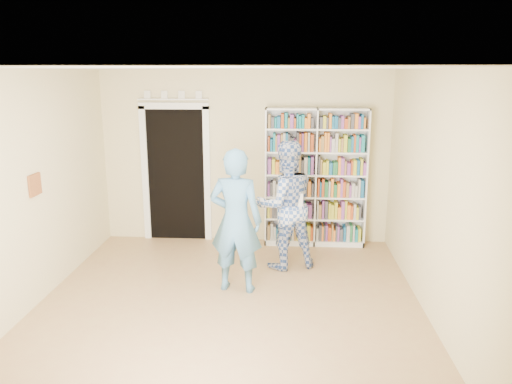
{
  "coord_description": "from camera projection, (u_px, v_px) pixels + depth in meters",
  "views": [
    {
      "loc": [
        0.65,
        -5.21,
        2.67
      ],
      "look_at": [
        0.27,
        0.9,
        1.18
      ],
      "focal_mm": 35.0,
      "sensor_mm": 36.0,
      "label": 1
    }
  ],
  "objects": [
    {
      "name": "doorway",
      "position": [
        176.0,
        168.0,
        7.92
      ],
      "size": [
        1.1,
        0.08,
        2.43
      ],
      "color": "black",
      "rests_on": "floor"
    },
    {
      "name": "wall_back",
      "position": [
        245.0,
        157.0,
        7.83
      ],
      "size": [
        4.5,
        0.0,
        4.5
      ],
      "primitive_type": "plane",
      "rotation": [
        1.57,
        0.0,
        0.0
      ],
      "color": "beige",
      "rests_on": "floor"
    },
    {
      "name": "ceiling",
      "position": [
        224.0,
        68.0,
        5.09
      ],
      "size": [
        5.0,
        5.0,
        0.0
      ],
      "primitive_type": "plane",
      "rotation": [
        3.14,
        0.0,
        0.0
      ],
      "color": "white",
      "rests_on": "wall_back"
    },
    {
      "name": "paper_sheet",
      "position": [
        296.0,
        204.0,
        6.59
      ],
      "size": [
        0.2,
        0.06,
        0.28
      ],
      "primitive_type": "cube",
      "rotation": [
        0.0,
        0.0,
        0.27
      ],
      "color": "white",
      "rests_on": "man_plaid"
    },
    {
      "name": "floor",
      "position": [
        227.0,
        310.0,
        5.72
      ],
      "size": [
        5.0,
        5.0,
        0.0
      ],
      "primitive_type": "plane",
      "color": "#A57650",
      "rests_on": "ground"
    },
    {
      "name": "wall_art",
      "position": [
        35.0,
        185.0,
        5.72
      ],
      "size": [
        0.03,
        0.25,
        0.25
      ],
      "primitive_type": "cube",
      "color": "brown",
      "rests_on": "wall_left"
    },
    {
      "name": "wall_left",
      "position": [
        25.0,
        193.0,
        5.54
      ],
      "size": [
        0.0,
        5.0,
        5.0
      ],
      "primitive_type": "plane",
      "rotation": [
        1.57,
        0.0,
        1.57
      ],
      "color": "beige",
      "rests_on": "floor"
    },
    {
      "name": "man_plaid",
      "position": [
        285.0,
        205.0,
        6.81
      ],
      "size": [
        1.04,
        0.92,
        1.78
      ],
      "primitive_type": "imported",
      "rotation": [
        0.0,
        0.0,
        3.48
      ],
      "color": "#32529B",
      "rests_on": "floor"
    },
    {
      "name": "bookshelf",
      "position": [
        315.0,
        177.0,
        7.68
      ],
      "size": [
        1.55,
        0.29,
        2.13
      ],
      "rotation": [
        0.0,
        0.0,
        0.29
      ],
      "color": "white",
      "rests_on": "floor"
    },
    {
      "name": "wall_right",
      "position": [
        437.0,
        199.0,
        5.27
      ],
      "size": [
        0.0,
        5.0,
        5.0
      ],
      "primitive_type": "plane",
      "rotation": [
        1.57,
        0.0,
        -1.57
      ],
      "color": "beige",
      "rests_on": "floor"
    },
    {
      "name": "man_blue",
      "position": [
        236.0,
        221.0,
        6.07
      ],
      "size": [
        0.71,
        0.52,
        1.79
      ],
      "primitive_type": "imported",
      "rotation": [
        0.0,
        0.0,
        2.99
      ],
      "color": "teal",
      "rests_on": "floor"
    }
  ]
}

